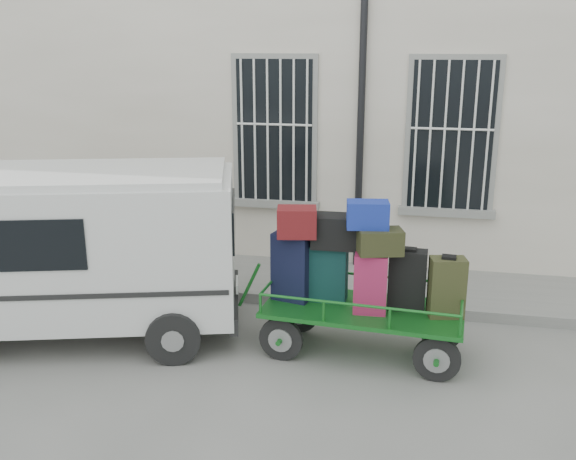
# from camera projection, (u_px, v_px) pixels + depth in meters

# --- Properties ---
(ground) EXTENTS (80.00, 80.00, 0.00)m
(ground) POSITION_uv_depth(u_px,v_px,m) (254.00, 348.00, 7.82)
(ground) COLOR #62625D
(ground) RESTS_ON ground
(building) EXTENTS (24.00, 5.15, 6.00)m
(building) POSITION_uv_depth(u_px,v_px,m) (325.00, 75.00, 12.14)
(building) COLOR beige
(building) RESTS_ON ground
(sidewalk) EXTENTS (24.00, 1.70, 0.15)m
(sidewalk) POSITION_uv_depth(u_px,v_px,m) (290.00, 280.00, 9.87)
(sidewalk) COLOR gray
(sidewalk) RESTS_ON ground
(luggage_cart) EXTENTS (2.75, 1.22, 1.90)m
(luggage_cart) POSITION_uv_depth(u_px,v_px,m) (356.00, 278.00, 7.46)
(luggage_cart) COLOR black
(luggage_cart) RESTS_ON ground
(van) EXTENTS (4.51, 2.83, 2.12)m
(van) POSITION_uv_depth(u_px,v_px,m) (65.00, 244.00, 7.87)
(van) COLOR silver
(van) RESTS_ON ground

